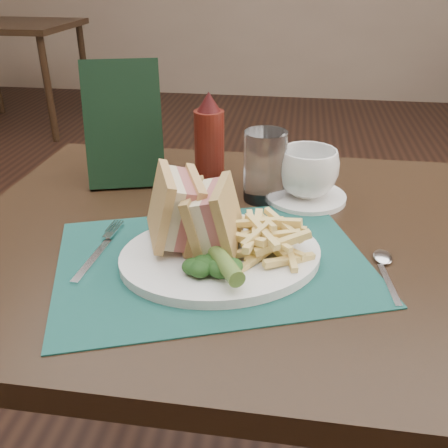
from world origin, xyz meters
name	(u,v)px	position (x,y,z in m)	size (l,w,h in m)	color
floor	(249,358)	(0.00, 0.00, 0.00)	(7.00, 7.00, 0.00)	black
wall_back	(288,97)	(0.00, 3.50, 0.00)	(6.00, 6.00, 0.00)	gray
table_main	(227,391)	(0.00, -0.50, 0.38)	(0.90, 0.75, 0.75)	black
table_bg_left	(18,76)	(-1.98, 2.29, 0.38)	(0.90, 0.75, 0.75)	black
placemat	(213,261)	(-0.01, -0.60, 0.75)	(0.45, 0.32, 0.00)	#174A43
plate	(221,256)	(0.00, -0.60, 0.76)	(0.30, 0.24, 0.01)	white
sandwich_half_a	(161,209)	(-0.09, -0.59, 0.82)	(0.06, 0.11, 0.10)	tan
sandwich_half_b	(200,216)	(-0.03, -0.59, 0.82)	(0.06, 0.10, 0.09)	tan
kale_garnish	(217,266)	(0.01, -0.66, 0.78)	(0.11, 0.08, 0.03)	#173A15
pickle_spear	(221,258)	(0.01, -0.65, 0.79)	(0.02, 0.02, 0.12)	#50732C
fries_pile	(266,234)	(0.07, -0.58, 0.79)	(0.18, 0.20, 0.05)	#F6D87B
fork	(99,248)	(-0.19, -0.60, 0.76)	(0.03, 0.17, 0.01)	silver
spoon	(387,273)	(0.24, -0.60, 0.76)	(0.03, 0.15, 0.01)	silver
saucer	(305,197)	(0.13, -0.36, 0.76)	(0.15, 0.15, 0.01)	white
coffee_cup	(308,172)	(0.13, -0.36, 0.80)	(0.11, 0.11, 0.09)	white
drinking_glass	(265,166)	(0.05, -0.37, 0.81)	(0.08, 0.08, 0.13)	silver
ketchup_bottle	(209,140)	(-0.06, -0.32, 0.84)	(0.06, 0.06, 0.19)	#50150D
check_presenter	(123,125)	(-0.23, -0.33, 0.87)	(0.15, 0.02, 0.24)	black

